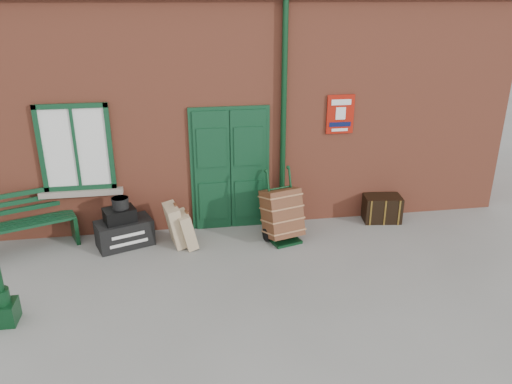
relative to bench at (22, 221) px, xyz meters
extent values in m
plane|color=gray|center=(3.85, -1.14, -0.51)|extent=(80.00, 80.00, 0.00)
cube|color=#A95036|center=(3.85, 2.36, 1.49)|extent=(10.00, 4.00, 4.00)
cube|color=#0F3A20|center=(3.55, 0.32, 0.59)|extent=(1.42, 0.12, 2.32)
cube|color=white|center=(0.95, 0.31, 1.14)|extent=(1.20, 0.08, 1.50)
cylinder|color=#0C3218|center=(4.50, 0.28, 1.49)|extent=(0.10, 0.10, 4.00)
cube|color=#A5170B|center=(5.55, 0.33, 1.54)|extent=(0.50, 0.03, 0.70)
cube|color=#0C3218|center=(0.25, -2.14, -0.36)|extent=(0.34, 0.34, 0.30)
cylinder|color=#0C3218|center=(0.25, -2.14, -0.11)|extent=(0.24, 0.24, 0.20)
cube|color=#0F3A20|center=(0.03, -0.07, -0.02)|extent=(1.69, 1.00, 0.04)
cube|color=#0F3A20|center=(-0.06, 0.15, 0.29)|extent=(1.55, 0.63, 0.44)
cube|color=#0C3218|center=(0.77, 0.21, -0.27)|extent=(0.24, 0.48, 0.49)
cube|color=black|center=(1.65, -0.15, -0.28)|extent=(1.04, 0.79, 0.46)
cube|color=black|center=(1.60, -0.15, 0.06)|extent=(0.60, 0.52, 0.23)
cylinder|color=black|center=(1.63, -0.12, 0.27)|extent=(0.35, 0.35, 0.18)
cube|color=tan|center=(2.53, -0.27, -0.14)|extent=(0.43, 0.57, 0.74)
cube|color=tan|center=(2.71, -0.37, -0.19)|extent=(0.40, 0.52, 0.64)
cube|color=#0C3218|center=(4.41, -0.50, -0.49)|extent=(0.57, 0.47, 0.05)
cylinder|color=#0C3218|center=(4.16, -0.39, 0.12)|extent=(0.13, 0.34, 1.24)
cylinder|color=#0C3218|center=(4.57, -0.27, 0.12)|extent=(0.13, 0.34, 1.24)
cylinder|color=black|center=(4.09, -0.39, -0.40)|extent=(0.11, 0.24, 0.23)
cylinder|color=black|center=(4.63, -0.23, -0.40)|extent=(0.11, 0.24, 0.23)
cube|color=brown|center=(4.37, -0.35, -0.01)|extent=(0.76, 0.80, 0.92)
cube|color=black|center=(6.42, 0.11, -0.26)|extent=(0.74, 0.54, 0.50)
camera|label=1|loc=(2.64, -8.11, 3.53)|focal=35.00mm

